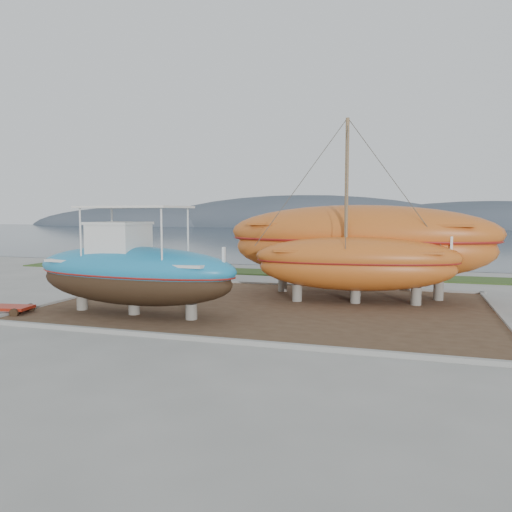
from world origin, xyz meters
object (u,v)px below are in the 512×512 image
(orange_sailboat, at_px, (357,212))
(orange_bare_hull, at_px, (357,252))
(white_dinghy, at_px, (168,283))
(blue_caique, at_px, (133,261))
(red_trailer, at_px, (11,310))

(orange_sailboat, height_order, orange_bare_hull, orange_sailboat)
(orange_bare_hull, bearing_deg, white_dinghy, -160.64)
(blue_caique, bearing_deg, orange_bare_hull, 46.30)
(orange_sailboat, bearing_deg, red_trailer, -160.56)
(orange_sailboat, bearing_deg, orange_bare_hull, 88.09)
(orange_sailboat, bearing_deg, white_dinghy, 176.82)
(orange_bare_hull, height_order, red_trailer, orange_bare_hull)
(orange_bare_hull, bearing_deg, red_trailer, -143.91)
(white_dinghy, distance_m, orange_sailboat, 9.45)
(orange_sailboat, bearing_deg, blue_caique, -154.46)
(blue_caique, height_order, orange_bare_hull, blue_caique)
(white_dinghy, bearing_deg, orange_sailboat, -0.42)
(white_dinghy, relative_size, red_trailer, 1.63)
(blue_caique, xyz_separation_m, red_trailer, (-4.79, -1.23, -2.00))
(white_dinghy, bearing_deg, red_trailer, -128.63)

